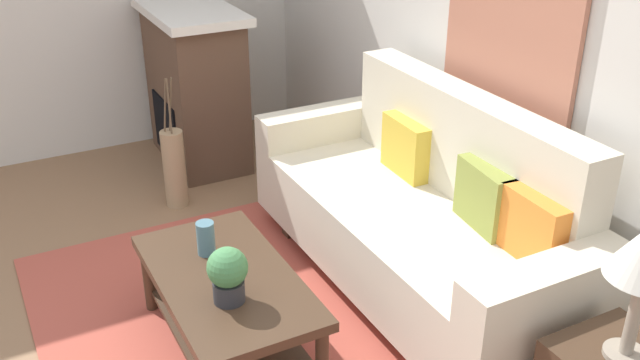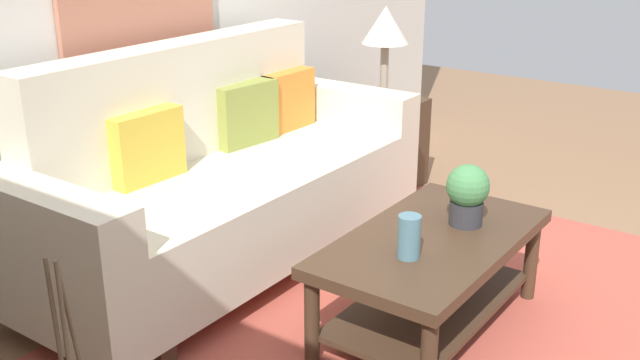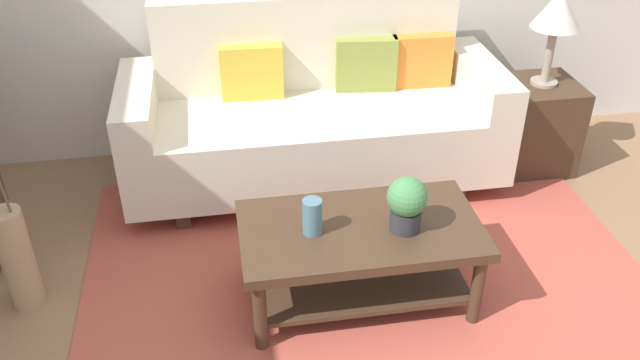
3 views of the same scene
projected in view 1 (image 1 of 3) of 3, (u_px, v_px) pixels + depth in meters
name	position (u px, v px, depth m)	size (l,w,h in m)	color
wall_back	(535.00, 40.00, 3.53)	(5.67, 0.10, 2.70)	silver
area_rug	(270.00, 346.00, 3.52)	(2.81, 2.05, 0.01)	#B24C3D
couch	(420.00, 217.00, 3.81)	(2.19, 0.84, 1.08)	beige
throw_pillow_mustard	(407.00, 147.00, 4.02)	(0.36, 0.12, 0.32)	gold
throw_pillow_olive	(485.00, 197.00, 3.48)	(0.36, 0.12, 0.32)	olive
throw_pillow_orange	(533.00, 228.00, 3.21)	(0.36, 0.12, 0.32)	orange
coffee_table	(227.00, 296.00, 3.37)	(1.10, 0.60, 0.43)	#422D1E
tabletop_vase	(206.00, 238.00, 3.45)	(0.09, 0.09, 0.17)	slate
potted_plant_tabletop	(228.00, 273.00, 3.08)	(0.18, 0.18, 0.26)	#2D2D33
fireplace	(196.00, 86.00, 5.25)	(1.02, 0.58, 1.16)	brown
floor_vase	(175.00, 169.00, 4.72)	(0.15, 0.15, 0.53)	tan
floor_vase_branch_a	(169.00, 106.00, 4.51)	(0.01, 0.01, 0.36)	brown
floor_vase_branch_b	(170.00, 104.00, 4.54)	(0.01, 0.01, 0.36)	brown
floor_vase_branch_c	(165.00, 105.00, 4.53)	(0.01, 0.01, 0.36)	brown
framed_painting	(511.00, 16.00, 3.55)	(0.95, 0.03, 0.88)	#B77056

